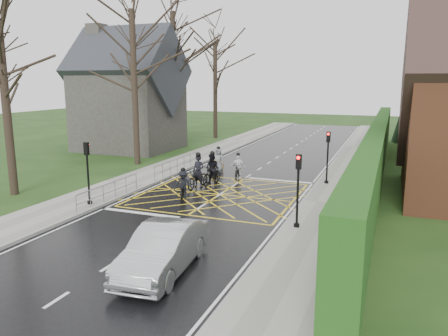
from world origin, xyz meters
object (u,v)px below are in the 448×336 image
Objects in this scene: cyclist_rear at (198,176)px; cyclist_back at (212,172)px; cyclist_lead at (218,163)px; car at (163,249)px; cyclist_front at (238,169)px; cyclist_mid at (183,188)px.

cyclist_back is (0.46, 1.03, 0.09)m from cyclist_rear.
cyclist_lead is at bearing 102.85° from cyclist_rear.
cyclist_lead is (-0.57, 4.53, -0.07)m from cyclist_rear.
cyclist_rear is at bearing 103.07° from car.
car is (4.23, -15.23, 0.15)m from cyclist_lead.
cyclist_front is (0.91, 2.02, -0.15)m from cyclist_back.
cyclist_back reaches higher than cyclist_mid.
cyclist_back is 3.64m from cyclist_lead.
cyclist_front is at bearing 73.69° from cyclist_back.
cyclist_rear reaches higher than cyclist_front.
cyclist_mid is 1.08× the size of cyclist_front.
cyclist_rear is 4.56m from cyclist_lead.
cyclist_mid is at bearing -109.32° from cyclist_front.
cyclist_rear is 1.19× the size of cyclist_mid.
car is (2.29, -13.76, 0.15)m from cyclist_front.
car is (3.31, -8.08, 0.14)m from cyclist_mid.
cyclist_mid reaches higher than car.
cyclist_rear is 1.13m from cyclist_back.
cyclist_back is at bearing -123.27° from cyclist_front.
cyclist_back is 1.13× the size of cyclist_lead.
cyclist_rear is 0.48× the size of car.
cyclist_mid is 1.00× the size of cyclist_lead.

